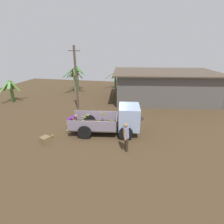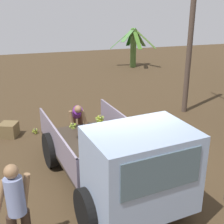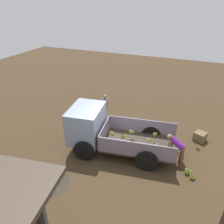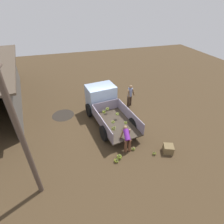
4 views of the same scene
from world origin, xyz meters
The scene contains 11 objects.
ground centered at (0.00, 0.00, 0.00)m, with size 36.00×36.00×0.00m, color #41311F.
mud_patch_0 centered at (1.76, 2.70, 0.00)m, with size 1.49×1.49×0.01m, color black.
cargo_truck centered at (1.02, -0.06, 1.02)m, with size 4.84×2.65×1.96m.
utility_pole centered at (-3.71, 3.92, 2.91)m, with size 1.10×0.19×5.70m.
person_foreground_visitor centered at (1.63, -2.16, 0.94)m, with size 0.45×0.68×1.70m.
person_worker_loading centered at (-2.43, -0.39, 0.74)m, with size 0.78×0.57×1.24m.
banana_bunch_on_ground_0 centered at (-2.67, -0.71, 0.09)m, with size 0.21×0.21×0.17m.
banana_bunch_on_ground_1 centered at (-3.00, 0.20, 0.12)m, with size 0.28×0.27×0.22m.
banana_bunch_on_ground_2 centered at (-3.19, 0.41, 0.11)m, with size 0.24×0.24×0.19m.
banana_bunch_on_ground_3 centered at (-3.28, -1.62, 0.10)m, with size 0.21×0.20×0.18m.
wooden_crate_0 centered at (-3.32, -2.40, 0.22)m, with size 0.50×0.50×0.43m, color brown.
Camera 4 is at (-8.74, 2.29, 6.87)m, focal length 28.00 mm.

